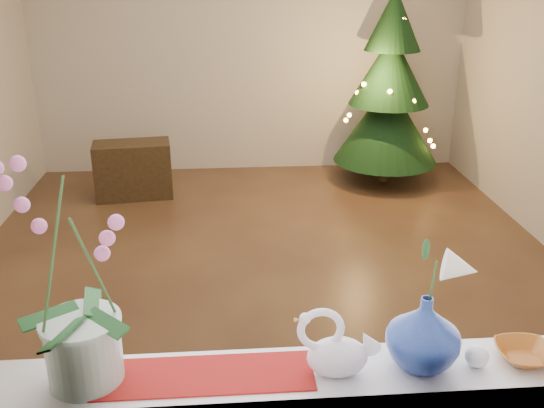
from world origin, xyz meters
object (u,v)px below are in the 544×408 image
(orchid_pot, at_px, (74,277))
(blue_vase, at_px, (424,327))
(side_table, at_px, (133,170))
(amber_dish, at_px, (525,355))
(xmas_tree, at_px, (389,89))
(paperweight, at_px, (477,356))
(swan, at_px, (338,343))

(orchid_pot, height_order, blue_vase, orchid_pot)
(orchid_pot, relative_size, side_table, 0.99)
(blue_vase, distance_m, amber_dish, 0.36)
(blue_vase, xyz_separation_m, xmas_tree, (1.03, 4.32, -0.10))
(blue_vase, height_order, amber_dish, blue_vase)
(orchid_pot, distance_m, blue_vase, 1.07)
(paperweight, relative_size, xmas_tree, 0.04)
(amber_dish, xyz_separation_m, side_table, (-1.84, 4.06, -0.67))
(amber_dish, relative_size, side_table, 0.22)
(xmas_tree, xyz_separation_m, side_table, (-2.53, -0.26, -0.69))
(orchid_pot, xyz_separation_m, amber_dish, (1.38, -0.01, -0.34))
(amber_dish, height_order, side_table, amber_dish)
(xmas_tree, height_order, side_table, xmas_tree)
(orchid_pot, xyz_separation_m, swan, (0.77, -0.03, -0.25))
(paperweight, xyz_separation_m, amber_dish, (0.17, 0.02, -0.02))
(swan, bearing_deg, orchid_pot, 168.44)
(xmas_tree, bearing_deg, blue_vase, -103.40)
(paperweight, distance_m, xmas_tree, 4.42)
(swan, height_order, amber_dish, swan)
(amber_dish, relative_size, xmas_tree, 0.08)
(orchid_pot, distance_m, paperweight, 1.26)
(side_table, bearing_deg, swan, -80.26)
(swan, xyz_separation_m, paperweight, (0.45, 0.00, -0.07))
(blue_vase, bearing_deg, paperweight, -6.77)
(swan, bearing_deg, xmas_tree, 63.88)
(swan, relative_size, side_table, 0.36)
(orchid_pot, xyz_separation_m, blue_vase, (1.04, -0.01, -0.22))
(orchid_pot, relative_size, paperweight, 9.55)
(amber_dish, distance_m, side_table, 4.50)
(swan, relative_size, paperweight, 3.49)
(swan, height_order, blue_vase, blue_vase)
(side_table, bearing_deg, xmas_tree, -1.00)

